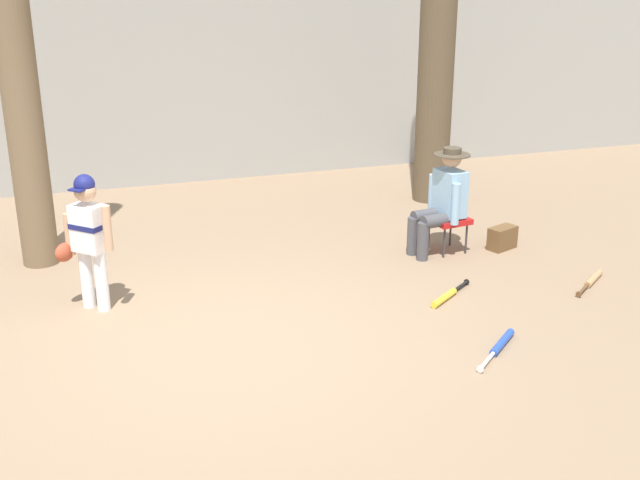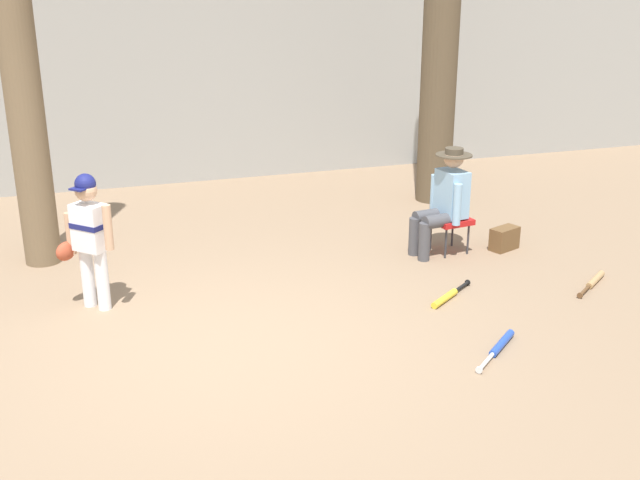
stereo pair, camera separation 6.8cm
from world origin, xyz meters
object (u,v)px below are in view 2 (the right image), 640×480
(tree_near_player, at_px, (19,59))
(tree_behind_spectator, at_px, (442,22))
(folding_stool, at_px, (450,221))
(bat_yellow_trainer, at_px, (447,297))
(bat_blue_youth, at_px, (499,346))
(young_ballplayer, at_px, (88,233))
(bat_wood_tan, at_px, (594,281))
(handbag_beside_stool, at_px, (504,239))
(seated_spectator, at_px, (444,199))

(tree_near_player, xyz_separation_m, tree_behind_spectator, (5.13, 0.86, 0.20))
(folding_stool, bearing_deg, bat_yellow_trainer, -117.66)
(folding_stool, xyz_separation_m, bat_blue_youth, (-0.70, -2.29, -0.33))
(tree_near_player, distance_m, young_ballplayer, 2.08)
(young_ballplayer, relative_size, bat_wood_tan, 2.12)
(folding_stool, distance_m, handbag_beside_stool, 0.69)
(tree_near_player, xyz_separation_m, handbag_beside_stool, (5.00, -1.24, -2.05))
(handbag_beside_stool, xyz_separation_m, bat_blue_youth, (-1.34, -2.16, -0.10))
(tree_near_player, height_order, bat_wood_tan, tree_near_player)
(seated_spectator, height_order, bat_blue_youth, seated_spectator)
(bat_blue_youth, bearing_deg, young_ballplayer, 148.28)
(tree_near_player, height_order, bat_blue_youth, tree_near_player)
(folding_stool, distance_m, bat_wood_tan, 1.67)
(tree_behind_spectator, bearing_deg, young_ballplayer, -153.78)
(tree_near_player, height_order, folding_stool, tree_near_player)
(seated_spectator, height_order, handbag_beside_stool, seated_spectator)
(seated_spectator, bearing_deg, bat_yellow_trainer, -114.14)
(young_ballplayer, height_order, seated_spectator, young_ballplayer)
(folding_stool, xyz_separation_m, handbag_beside_stool, (0.64, -0.12, -0.23))
(bat_blue_youth, xyz_separation_m, bat_yellow_trainer, (0.06, 1.08, 0.00))
(young_ballplayer, height_order, handbag_beside_stool, young_ballplayer)
(tree_near_player, xyz_separation_m, folding_stool, (4.36, -1.12, -1.81))
(bat_blue_youth, bearing_deg, seated_spectator, 75.19)
(tree_behind_spectator, height_order, young_ballplayer, tree_behind_spectator)
(seated_spectator, bearing_deg, handbag_beside_stool, -8.49)
(handbag_beside_stool, relative_size, bat_yellow_trainer, 0.54)
(tree_behind_spectator, xyz_separation_m, bat_blue_youth, (-1.47, -4.26, -2.35))
(handbag_beside_stool, relative_size, bat_blue_youth, 0.53)
(tree_near_player, distance_m, bat_wood_tan, 6.24)
(handbag_beside_stool, bearing_deg, folding_stool, 169.10)
(tree_near_player, distance_m, handbag_beside_stool, 5.55)
(tree_behind_spectator, distance_m, bat_blue_youth, 5.09)
(tree_behind_spectator, relative_size, seated_spectator, 4.57)
(young_ballplayer, xyz_separation_m, seated_spectator, (3.79, 0.30, -0.10))
(young_ballplayer, distance_m, bat_blue_youth, 3.81)
(handbag_beside_stool, bearing_deg, young_ballplayer, -177.54)
(tree_near_player, distance_m, folding_stool, 4.85)
(young_ballplayer, distance_m, handbag_beside_stool, 4.57)
(tree_near_player, distance_m, bat_blue_youth, 5.44)
(folding_stool, xyz_separation_m, seated_spectator, (-0.10, -0.01, 0.28))
(handbag_beside_stool, xyz_separation_m, bat_wood_tan, (0.32, -1.21, -0.10))
(tree_behind_spectator, distance_m, bat_yellow_trainer, 4.20)
(bat_wood_tan, bearing_deg, handbag_beside_stool, 104.81)
(folding_stool, relative_size, bat_yellow_trainer, 0.72)
(bat_yellow_trainer, xyz_separation_m, bat_wood_tan, (1.59, -0.12, 0.00))
(tree_behind_spectator, height_order, seated_spectator, tree_behind_spectator)
(tree_behind_spectator, bearing_deg, handbag_beside_stool, -93.59)
(seated_spectator, xyz_separation_m, bat_yellow_trainer, (-0.54, -1.20, -0.61))
(handbag_beside_stool, bearing_deg, tree_behind_spectator, 86.41)
(tree_near_player, bearing_deg, seated_spectator, -14.85)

